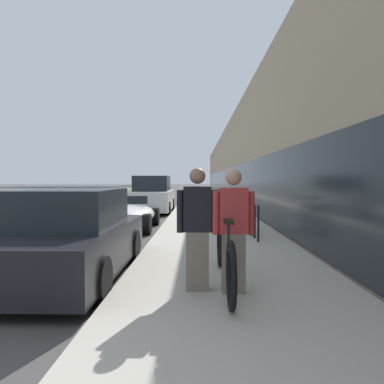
{
  "coord_description": "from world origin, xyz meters",
  "views": [
    {
      "loc": [
        5.01,
        -3.07,
        1.58
      ],
      "look_at": [
        4.73,
        14.93,
        0.95
      ],
      "focal_mm": 35.0,
      "sensor_mm": 36.0,
      "label": 1
    }
  ],
  "objects_px": {
    "parked_sedan_curbside": "(70,238)",
    "vintage_roadster_curbside": "(127,215)",
    "tandem_bicycle": "(224,254)",
    "person_bystander": "(197,229)",
    "bike_rack_hoop": "(256,218)",
    "person_rider": "(233,231)",
    "cruiser_bike_nearest": "(248,217)",
    "parked_sedan_far": "(152,196)"
  },
  "relations": [
    {
      "from": "tandem_bicycle",
      "to": "person_bystander",
      "type": "relative_size",
      "value": 1.79
    },
    {
      "from": "person_rider",
      "to": "vintage_roadster_curbside",
      "type": "height_order",
      "value": "person_rider"
    },
    {
      "from": "person_rider",
      "to": "person_bystander",
      "type": "distance_m",
      "value": 0.47
    },
    {
      "from": "person_bystander",
      "to": "parked_sedan_curbside",
      "type": "relative_size",
      "value": 0.39
    },
    {
      "from": "parked_sedan_curbside",
      "to": "vintage_roadster_curbside",
      "type": "height_order",
      "value": "parked_sedan_curbside"
    },
    {
      "from": "parked_sedan_curbside",
      "to": "parked_sedan_far",
      "type": "distance_m",
      "value": 11.57
    },
    {
      "from": "person_bystander",
      "to": "parked_sedan_far",
      "type": "height_order",
      "value": "same"
    },
    {
      "from": "tandem_bicycle",
      "to": "parked_sedan_far",
      "type": "distance_m",
      "value": 12.62
    },
    {
      "from": "bike_rack_hoop",
      "to": "cruiser_bike_nearest",
      "type": "distance_m",
      "value": 1.25
    },
    {
      "from": "bike_rack_hoop",
      "to": "cruiser_bike_nearest",
      "type": "height_order",
      "value": "cruiser_bike_nearest"
    },
    {
      "from": "tandem_bicycle",
      "to": "vintage_roadster_curbside",
      "type": "relative_size",
      "value": 0.75
    },
    {
      "from": "person_bystander",
      "to": "person_rider",
      "type": "bearing_deg",
      "value": -12.57
    },
    {
      "from": "cruiser_bike_nearest",
      "to": "parked_sedan_curbside",
      "type": "bearing_deg",
      "value": -129.09
    },
    {
      "from": "cruiser_bike_nearest",
      "to": "person_rider",
      "type": "bearing_deg",
      "value": -99.7
    },
    {
      "from": "bike_rack_hoop",
      "to": "parked_sedan_far",
      "type": "bearing_deg",
      "value": 112.21
    },
    {
      "from": "person_rider",
      "to": "parked_sedan_curbside",
      "type": "height_order",
      "value": "person_rider"
    },
    {
      "from": "bike_rack_hoop",
      "to": "vintage_roadster_curbside",
      "type": "bearing_deg",
      "value": 142.8
    },
    {
      "from": "bike_rack_hoop",
      "to": "person_bystander",
      "type": "bearing_deg",
      "value": -109.21
    },
    {
      "from": "vintage_roadster_curbside",
      "to": "tandem_bicycle",
      "type": "bearing_deg",
      "value": -68.33
    },
    {
      "from": "vintage_roadster_curbside",
      "to": "parked_sedan_far",
      "type": "bearing_deg",
      "value": 89.32
    },
    {
      "from": "parked_sedan_curbside",
      "to": "parked_sedan_far",
      "type": "relative_size",
      "value": 0.95
    },
    {
      "from": "tandem_bicycle",
      "to": "person_rider",
      "type": "distance_m",
      "value": 0.53
    },
    {
      "from": "person_rider",
      "to": "bike_rack_hoop",
      "type": "xyz_separation_m",
      "value": [
        0.94,
        4.1,
        -0.28
      ]
    },
    {
      "from": "person_bystander",
      "to": "parked_sedan_curbside",
      "type": "xyz_separation_m",
      "value": [
        -2.03,
        1.06,
        -0.29
      ]
    },
    {
      "from": "person_bystander",
      "to": "cruiser_bike_nearest",
      "type": "bearing_deg",
      "value": 75.35
    },
    {
      "from": "person_rider",
      "to": "cruiser_bike_nearest",
      "type": "height_order",
      "value": "person_rider"
    },
    {
      "from": "person_bystander",
      "to": "parked_sedan_curbside",
      "type": "distance_m",
      "value": 2.31
    },
    {
      "from": "person_bystander",
      "to": "vintage_roadster_curbside",
      "type": "height_order",
      "value": "person_bystander"
    },
    {
      "from": "person_rider",
      "to": "bike_rack_hoop",
      "type": "bearing_deg",
      "value": 77.14
    },
    {
      "from": "tandem_bicycle",
      "to": "bike_rack_hoop",
      "type": "height_order",
      "value": "tandem_bicycle"
    },
    {
      "from": "tandem_bicycle",
      "to": "bike_rack_hoop",
      "type": "distance_m",
      "value": 3.88
    },
    {
      "from": "person_rider",
      "to": "vintage_roadster_curbside",
      "type": "bearing_deg",
      "value": 111.25
    },
    {
      "from": "person_rider",
      "to": "parked_sedan_far",
      "type": "height_order",
      "value": "parked_sedan_far"
    },
    {
      "from": "bike_rack_hoop",
      "to": "parked_sedan_far",
      "type": "distance_m",
      "value": 9.32
    },
    {
      "from": "person_bystander",
      "to": "bike_rack_hoop",
      "type": "height_order",
      "value": "person_bystander"
    },
    {
      "from": "vintage_roadster_curbside",
      "to": "cruiser_bike_nearest",
      "type": "bearing_deg",
      "value": -22.56
    },
    {
      "from": "person_bystander",
      "to": "bike_rack_hoop",
      "type": "bearing_deg",
      "value": 70.79
    },
    {
      "from": "tandem_bicycle",
      "to": "cruiser_bike_nearest",
      "type": "height_order",
      "value": "tandem_bicycle"
    },
    {
      "from": "bike_rack_hoop",
      "to": "parked_sedan_curbside",
      "type": "relative_size",
      "value": 0.21
    },
    {
      "from": "cruiser_bike_nearest",
      "to": "parked_sedan_curbside",
      "type": "distance_m",
      "value": 5.4
    },
    {
      "from": "person_rider",
      "to": "tandem_bicycle",
      "type": "bearing_deg",
      "value": 103.49
    },
    {
      "from": "parked_sedan_curbside",
      "to": "bike_rack_hoop",
      "type": "bearing_deg",
      "value": 40.68
    }
  ]
}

